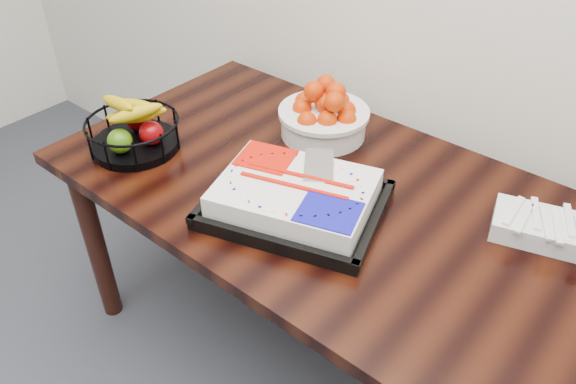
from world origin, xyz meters
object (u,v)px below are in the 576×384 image
Objects in this scene: table at (347,221)px; tangerine_bowl at (324,113)px; cake_tray at (295,197)px; fruit_basket at (133,131)px.

tangerine_bowl is at bearing 139.40° from table.
table is 3.25× the size of cake_tray.
tangerine_bowl is at bearing 116.21° from cake_tray.
table is 6.16× the size of fruit_basket.
tangerine_bowl is at bearing 47.67° from fruit_basket.
fruit_basket is at bearing -132.33° from tangerine_bowl.
cake_tray reaches higher than table.
tangerine_bowl is (-0.26, 0.23, 0.17)m from table.
tangerine_bowl is (-0.18, 0.36, 0.04)m from cake_tray.
table is at bearing 18.34° from fruit_basket.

